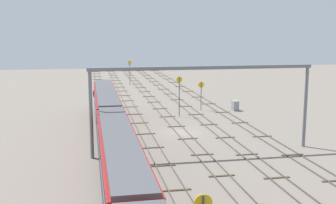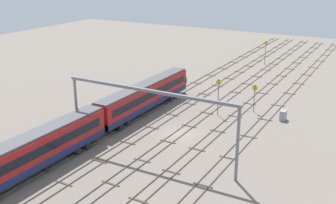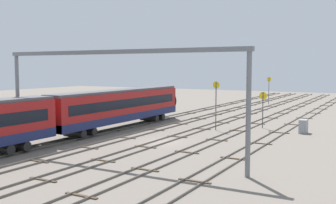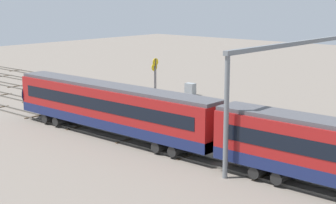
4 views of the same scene
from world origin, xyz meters
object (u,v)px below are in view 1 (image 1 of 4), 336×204
(speed_sign_near_foreground, at_px, (179,91))
(speed_sign_mid_trackside, at_px, (130,70))
(overhead_gantry, at_px, (204,86))
(relay_cabinet, at_px, (235,106))
(speed_sign_far_trackside, at_px, (201,91))

(speed_sign_near_foreground, distance_m, speed_sign_mid_trackside, 38.23)
(overhead_gantry, relative_size, relay_cabinet, 14.91)
(overhead_gantry, xyz_separation_m, relay_cabinet, (21.72, -11.39, -6.35))
(speed_sign_near_foreground, distance_m, relay_cabinet, 10.75)
(overhead_gantry, relative_size, speed_sign_far_trackside, 5.15)
(speed_sign_near_foreground, relative_size, relay_cabinet, 3.77)
(speed_sign_mid_trackside, bearing_deg, relay_cabinet, -158.80)
(overhead_gantry, xyz_separation_m, speed_sign_mid_trackside, (56.88, 2.25, -3.48))
(overhead_gantry, height_order, speed_sign_far_trackside, overhead_gantry)
(speed_sign_mid_trackside, relative_size, relay_cabinet, 3.57)
(speed_sign_near_foreground, height_order, relay_cabinet, speed_sign_near_foreground)
(overhead_gantry, bearing_deg, speed_sign_mid_trackside, 2.26)
(overhead_gantry, distance_m, speed_sign_near_foreground, 19.18)
(relay_cabinet, bearing_deg, speed_sign_near_foreground, 106.25)
(speed_sign_near_foreground, xyz_separation_m, speed_sign_mid_trackside, (38.05, 3.73, -0.14))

